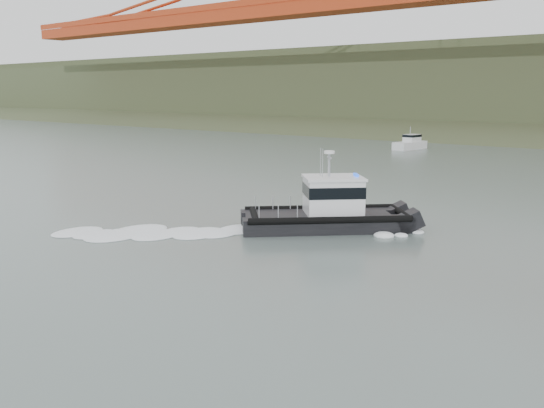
% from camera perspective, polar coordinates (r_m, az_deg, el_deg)
% --- Properties ---
extents(ground, '(400.00, 400.00, 0.00)m').
position_cam_1_polar(ground, '(23.65, -7.56, -8.33)').
color(ground, '#4A5852').
rests_on(ground, ground).
extents(patrol_boat, '(9.11, 9.00, 4.56)m').
position_cam_1_polar(patrol_boat, '(34.14, 5.27, -0.45)').
color(patrol_boat, black).
rests_on(patrol_boat, ground).
extents(motorboat, '(2.51, 5.88, 3.14)m').
position_cam_1_polar(motorboat, '(83.96, 12.90, 5.57)').
color(motorboat, silver).
rests_on(motorboat, ground).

